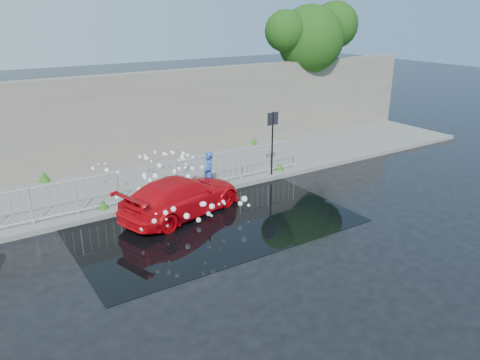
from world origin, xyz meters
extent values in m
plane|color=black|center=(0.00, 0.00, 0.00)|extent=(90.00, 90.00, 0.00)
cube|color=slate|center=(0.00, 5.00, 0.07)|extent=(30.00, 4.00, 0.15)
cube|color=slate|center=(0.00, 3.00, 0.08)|extent=(30.00, 0.25, 0.16)
cube|color=#686257|center=(0.00, 7.20, 1.90)|extent=(30.00, 0.60, 3.50)
cube|color=black|center=(0.50, 1.00, 0.01)|extent=(8.00, 5.00, 0.01)
cylinder|color=black|center=(4.20, 3.10, 1.25)|extent=(0.06, 0.06, 2.50)
cube|color=black|center=(4.20, 3.10, 2.25)|extent=(0.45, 0.04, 0.45)
cylinder|color=#332114|center=(10.00, 8.20, 2.50)|extent=(0.36, 0.36, 5.00)
sphere|color=#1A3A0D|center=(9.50, 7.40, 4.60)|extent=(3.13, 3.13, 3.13)
sphere|color=#1A3A0D|center=(11.00, 7.40, 5.20)|extent=(2.24, 2.24, 2.24)
sphere|color=#1A3A0D|center=(8.00, 7.40, 5.00)|extent=(1.85, 1.85, 1.85)
cylinder|color=silver|center=(-1.50, 3.35, 0.70)|extent=(0.05, 0.05, 1.10)
cylinder|color=silver|center=(-4.00, 3.35, 1.22)|extent=(5.00, 0.04, 0.04)
cylinder|color=silver|center=(-4.00, 3.35, 0.27)|extent=(5.00, 0.04, 0.04)
cylinder|color=silver|center=(0.50, 3.35, 0.70)|extent=(0.05, 0.05, 1.10)
cylinder|color=silver|center=(5.50, 3.35, 0.70)|extent=(0.05, 0.05, 1.10)
cylinder|color=silver|center=(3.00, 3.35, 1.22)|extent=(5.00, 0.04, 0.04)
cylinder|color=silver|center=(3.00, 3.35, 0.27)|extent=(5.00, 0.04, 0.04)
cone|color=#215717|center=(-2.00, 3.40, 0.30)|extent=(0.36, 0.36, 0.30)
cone|color=#215717|center=(1.20, 3.40, 0.35)|extent=(0.44, 0.44, 0.39)
cone|color=#215717|center=(4.80, 3.40, 0.29)|extent=(0.38, 0.38, 0.28)
cone|color=#215717|center=(-3.00, 6.90, 0.34)|extent=(0.42, 0.42, 0.37)
cone|color=#215717|center=(6.00, 6.90, 0.31)|extent=(0.34, 0.34, 0.31)
sphere|color=white|center=(1.32, 4.54, 0.87)|extent=(0.13, 0.13, 0.13)
sphere|color=white|center=(0.86, 4.91, 1.02)|extent=(0.07, 0.07, 0.07)
sphere|color=white|center=(0.31, 4.32, 0.86)|extent=(0.16, 0.16, 0.16)
sphere|color=white|center=(1.23, 3.49, 0.40)|extent=(0.16, 0.16, 0.16)
sphere|color=white|center=(1.37, 3.95, 0.66)|extent=(0.15, 0.15, 0.15)
sphere|color=white|center=(0.20, 5.32, 0.99)|extent=(0.09, 0.09, 0.09)
sphere|color=white|center=(1.50, 2.91, 0.34)|extent=(0.18, 0.18, 0.18)
sphere|color=white|center=(0.15, 5.03, 0.97)|extent=(0.12, 0.12, 0.12)
sphere|color=white|center=(1.43, 4.73, 1.01)|extent=(0.14, 0.14, 0.14)
sphere|color=white|center=(-0.34, 4.12, 0.70)|extent=(0.15, 0.15, 0.15)
sphere|color=white|center=(0.15, 2.89, 0.27)|extent=(0.12, 0.12, 0.12)
sphere|color=white|center=(-0.28, 3.76, 0.62)|extent=(0.13, 0.13, 0.13)
sphere|color=white|center=(0.02, 4.03, 0.63)|extent=(0.18, 0.18, 0.18)
sphere|color=white|center=(0.71, 3.96, 0.68)|extent=(0.16, 0.16, 0.16)
sphere|color=white|center=(1.21, 5.26, 0.98)|extent=(0.10, 0.10, 0.10)
sphere|color=white|center=(0.20, 4.75, 0.91)|extent=(0.08, 0.08, 0.08)
sphere|color=white|center=(-0.76, 3.55, 0.48)|extent=(0.11, 0.11, 0.11)
sphere|color=white|center=(1.17, 3.23, 0.30)|extent=(0.17, 0.17, 0.17)
sphere|color=white|center=(1.18, 3.06, 0.36)|extent=(0.14, 0.14, 0.14)
sphere|color=white|center=(-0.39, 3.95, 0.67)|extent=(0.12, 0.12, 0.12)
sphere|color=white|center=(1.70, 3.37, 0.33)|extent=(0.06, 0.06, 0.06)
sphere|color=white|center=(1.12, 3.99, 0.74)|extent=(0.09, 0.09, 0.09)
sphere|color=white|center=(0.51, 5.13, 1.09)|extent=(0.11, 0.11, 0.11)
sphere|color=white|center=(-1.41, 4.67, 0.92)|extent=(0.14, 0.14, 0.14)
sphere|color=white|center=(0.91, 5.24, 0.95)|extent=(0.13, 0.13, 0.13)
sphere|color=white|center=(-0.21, 3.31, 0.37)|extent=(0.11, 0.11, 0.11)
sphere|color=white|center=(-1.14, 4.38, 0.87)|extent=(0.11, 0.11, 0.11)
sphere|color=white|center=(-1.80, 4.87, 0.99)|extent=(0.12, 0.12, 0.12)
sphere|color=white|center=(1.01, 3.58, 0.52)|extent=(0.13, 0.13, 0.13)
sphere|color=white|center=(1.00, 3.53, 0.58)|extent=(0.14, 0.14, 0.14)
sphere|color=white|center=(-0.42, 3.45, 0.53)|extent=(0.17, 0.17, 0.17)
sphere|color=white|center=(1.12, 4.45, 0.87)|extent=(0.09, 0.09, 0.09)
sphere|color=white|center=(0.06, 4.97, 0.99)|extent=(0.08, 0.08, 0.08)
sphere|color=white|center=(1.64, 3.70, 0.74)|extent=(0.12, 0.12, 0.12)
sphere|color=white|center=(-0.05, 5.15, 1.02)|extent=(0.11, 0.11, 0.11)
sphere|color=white|center=(1.23, 4.14, 0.80)|extent=(0.07, 0.07, 0.07)
sphere|color=white|center=(-1.53, 5.11, 1.01)|extent=(0.07, 0.07, 0.07)
sphere|color=white|center=(0.95, 4.14, 0.69)|extent=(0.12, 0.12, 0.12)
sphere|color=white|center=(1.54, 4.60, 0.96)|extent=(0.12, 0.12, 0.12)
sphere|color=white|center=(1.28, 4.55, 0.95)|extent=(0.13, 0.13, 0.13)
sphere|color=white|center=(1.63, 4.39, 0.92)|extent=(0.09, 0.09, 0.09)
sphere|color=white|center=(-1.55, 3.36, 0.43)|extent=(0.13, 0.13, 0.13)
sphere|color=white|center=(1.23, 5.15, 0.95)|extent=(0.11, 0.11, 0.11)
sphere|color=white|center=(-1.32, 5.05, 1.02)|extent=(0.06, 0.06, 0.06)
sphere|color=white|center=(-1.14, 0.59, 0.65)|extent=(0.06, 0.06, 0.06)
sphere|color=white|center=(1.36, 0.63, 0.66)|extent=(0.18, 0.18, 0.18)
sphere|color=white|center=(0.47, 0.57, 0.72)|extent=(0.07, 0.07, 0.07)
sphere|color=white|center=(-0.99, 0.92, 0.29)|extent=(0.08, 0.08, 0.08)
sphere|color=white|center=(1.72, 0.92, 0.28)|extent=(0.09, 0.09, 0.09)
sphere|color=white|center=(0.76, 0.82, 0.65)|extent=(0.10, 0.10, 0.10)
sphere|color=white|center=(-1.53, 0.46, 0.75)|extent=(0.13, 0.13, 0.13)
sphere|color=white|center=(-0.09, 0.42, 0.93)|extent=(0.09, 0.09, 0.09)
sphere|color=white|center=(0.11, 0.54, 0.53)|extent=(0.13, 0.13, 0.13)
sphere|color=white|center=(-0.08, 0.00, 0.99)|extent=(0.15, 0.15, 0.15)
sphere|color=white|center=(-1.02, 0.37, 1.00)|extent=(0.14, 0.14, 0.14)
sphere|color=white|center=(-1.67, 0.97, 0.37)|extent=(0.17, 0.17, 0.17)
sphere|color=white|center=(0.32, 0.01, 0.97)|extent=(0.06, 0.06, 0.06)
sphere|color=white|center=(-0.96, -0.27, 1.03)|extent=(0.15, 0.15, 0.15)
sphere|color=white|center=(0.04, 1.01, 0.17)|extent=(0.14, 0.14, 0.14)
sphere|color=white|center=(-0.30, 0.12, 1.06)|extent=(0.13, 0.13, 0.13)
sphere|color=white|center=(-0.44, 0.81, 0.48)|extent=(0.16, 0.16, 0.16)
sphere|color=white|center=(0.28, 0.67, 0.37)|extent=(0.07, 0.07, 0.07)
sphere|color=white|center=(-0.31, 0.00, 1.11)|extent=(0.13, 0.13, 0.13)
sphere|color=white|center=(-1.19, 0.49, 0.89)|extent=(0.13, 0.13, 0.13)
sphere|color=white|center=(1.40, 0.90, 0.41)|extent=(0.15, 0.15, 0.15)
imported|color=red|center=(0.00, 2.00, 0.59)|extent=(4.36, 2.75, 1.18)
imported|color=#2353B1|center=(1.50, 3.00, 0.74)|extent=(0.47, 0.61, 1.49)
camera|label=1|loc=(-5.63, -9.95, 5.86)|focal=35.00mm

